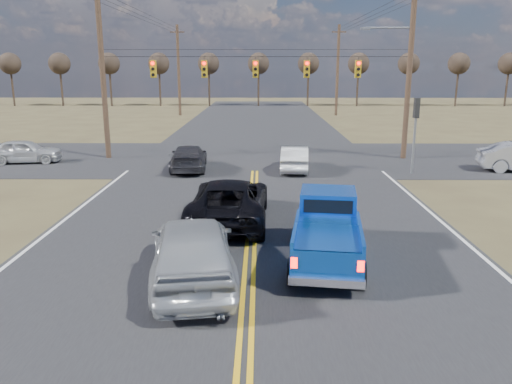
{
  "coord_description": "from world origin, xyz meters",
  "views": [
    {
      "loc": [
        0.3,
        -12.05,
        5.41
      ],
      "look_at": [
        0.16,
        3.52,
        1.5
      ],
      "focal_mm": 35.0,
      "sensor_mm": 36.0,
      "label": 1
    }
  ],
  "objects_px": {
    "silver_suv": "(193,249)",
    "dgrey_car_queue": "(189,158)",
    "white_car_queue": "(295,158)",
    "pickup_truck": "(327,231)",
    "black_suv": "(229,201)",
    "cross_car_west": "(25,151)"
  },
  "relations": [
    {
      "from": "pickup_truck",
      "to": "black_suv",
      "type": "xyz_separation_m",
      "value": [
        -3.0,
        3.65,
        -0.1
      ]
    },
    {
      "from": "pickup_truck",
      "to": "black_suv",
      "type": "height_order",
      "value": "pickup_truck"
    },
    {
      "from": "black_suv",
      "to": "cross_car_west",
      "type": "distance_m",
      "value": 16.87
    },
    {
      "from": "pickup_truck",
      "to": "black_suv",
      "type": "distance_m",
      "value": 4.73
    },
    {
      "from": "silver_suv",
      "to": "cross_car_west",
      "type": "relative_size",
      "value": 1.29
    },
    {
      "from": "silver_suv",
      "to": "white_car_queue",
      "type": "distance_m",
      "value": 14.77
    },
    {
      "from": "dgrey_car_queue",
      "to": "cross_car_west",
      "type": "xyz_separation_m",
      "value": [
        -9.77,
        1.92,
        0.02
      ]
    },
    {
      "from": "black_suv",
      "to": "cross_car_west",
      "type": "relative_size",
      "value": 1.41
    },
    {
      "from": "silver_suv",
      "to": "dgrey_car_queue",
      "type": "bearing_deg",
      "value": -90.28
    },
    {
      "from": "white_car_queue",
      "to": "cross_car_west",
      "type": "bearing_deg",
      "value": -3.31
    },
    {
      "from": "white_car_queue",
      "to": "pickup_truck",
      "type": "bearing_deg",
      "value": 94.63
    },
    {
      "from": "silver_suv",
      "to": "dgrey_car_queue",
      "type": "height_order",
      "value": "silver_suv"
    },
    {
      "from": "pickup_truck",
      "to": "silver_suv",
      "type": "height_order",
      "value": "pickup_truck"
    },
    {
      "from": "silver_suv",
      "to": "dgrey_car_queue",
      "type": "distance_m",
      "value": 14.65
    },
    {
      "from": "dgrey_car_queue",
      "to": "silver_suv",
      "type": "bearing_deg",
      "value": 93.87
    },
    {
      "from": "pickup_truck",
      "to": "silver_suv",
      "type": "xyz_separation_m",
      "value": [
        -3.63,
        -1.47,
        0.0
      ]
    },
    {
      "from": "pickup_truck",
      "to": "dgrey_car_queue",
      "type": "bearing_deg",
      "value": 121.37
    },
    {
      "from": "pickup_truck",
      "to": "silver_suv",
      "type": "relative_size",
      "value": 0.97
    },
    {
      "from": "silver_suv",
      "to": "cross_car_west",
      "type": "bearing_deg",
      "value": -62.71
    },
    {
      "from": "silver_suv",
      "to": "white_car_queue",
      "type": "bearing_deg",
      "value": -112.62
    },
    {
      "from": "silver_suv",
      "to": "white_car_queue",
      "type": "relative_size",
      "value": 1.29
    },
    {
      "from": "pickup_truck",
      "to": "black_suv",
      "type": "bearing_deg",
      "value": 136.88
    }
  ]
}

